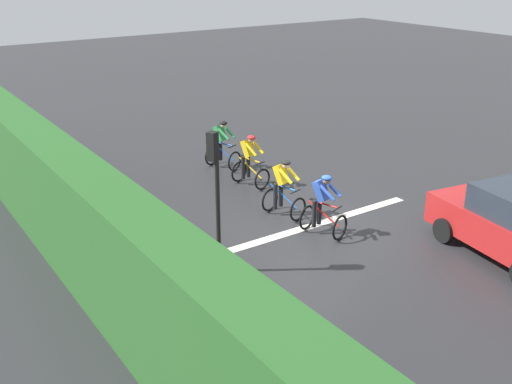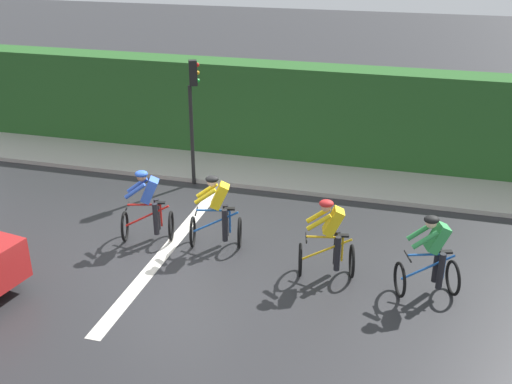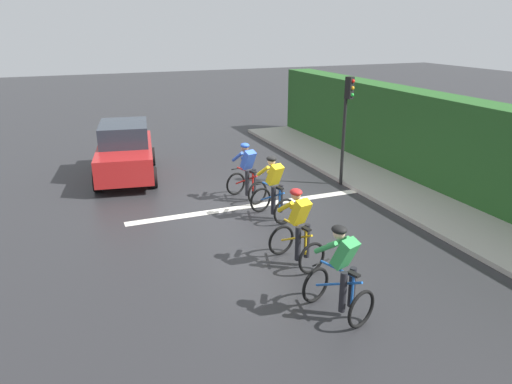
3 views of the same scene
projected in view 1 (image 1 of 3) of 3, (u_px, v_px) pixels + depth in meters
The scene contains 10 objects.
ground_plane at pixel (310, 227), 16.31m from camera, with size 80.00×80.00×0.00m, color #28282B.
sidewalk_kerb at pixel (116, 242), 15.36m from camera, with size 2.80×21.99×0.12m, color #ADA89E.
stone_wall_low at pixel (81, 244), 14.82m from camera, with size 0.44×21.99×0.51m, color gray.
hedge_wall at pixel (63, 203), 14.24m from camera, with size 1.10×21.99×2.80m, color #265623.
road_marking_stop_line at pixel (309, 226), 16.34m from camera, with size 7.00×0.30×0.01m, color silver.
cyclist_lead at pixel (222, 145), 20.52m from camera, with size 0.99×1.24×1.66m.
cyclist_second at pixel (249, 161), 18.95m from camera, with size 0.89×1.20×1.66m.
cyclist_mid at pixel (283, 189), 16.75m from camera, with size 0.91×1.21×1.66m.
cyclist_fourth at pixel (322, 206), 15.63m from camera, with size 0.96×1.23×1.66m.
traffic_light_near_crossing at pixel (215, 181), 13.27m from camera, with size 0.26×0.30×3.34m.
Camera 1 is at (-9.55, -11.41, 6.91)m, focal length 42.47 mm.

